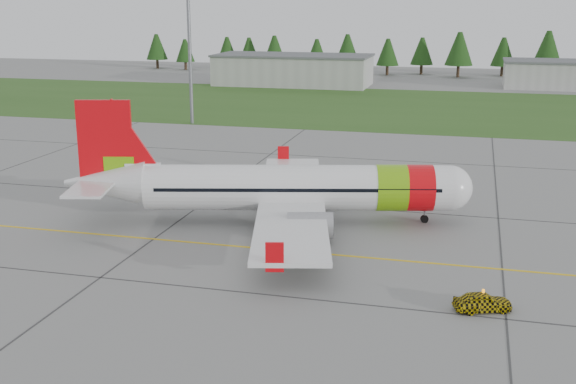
# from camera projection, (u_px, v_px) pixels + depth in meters

# --- Properties ---
(ground) EXTENTS (320.00, 320.00, 0.00)m
(ground) POSITION_uv_depth(u_px,v_px,m) (330.00, 301.00, 42.57)
(ground) COLOR gray
(ground) RESTS_ON ground
(aircraft) EXTENTS (31.86, 29.95, 9.80)m
(aircraft) POSITION_uv_depth(u_px,v_px,m) (288.00, 188.00, 57.14)
(aircraft) COLOR silver
(aircraft) RESTS_ON ground
(follow_me_car) EXTENTS (1.53, 1.64, 3.31)m
(follow_me_car) POSITION_uv_depth(u_px,v_px,m) (484.00, 284.00, 40.84)
(follow_me_car) COLOR #DABD0C
(follow_me_car) RESTS_ON ground
(service_van) EXTENTS (1.94, 1.87, 4.81)m
(service_van) POSITION_uv_depth(u_px,v_px,m) (113.00, 114.00, 97.19)
(service_van) COLOR beige
(service_van) RESTS_ON ground
(grass_strip) EXTENTS (320.00, 50.00, 0.03)m
(grass_strip) POSITION_uv_depth(u_px,v_px,m) (427.00, 108.00, 119.29)
(grass_strip) COLOR #30561E
(grass_strip) RESTS_ON ground
(taxi_guideline) EXTENTS (120.00, 0.25, 0.02)m
(taxi_guideline) POSITION_uv_depth(u_px,v_px,m) (353.00, 256.00, 50.05)
(taxi_guideline) COLOR gold
(taxi_guideline) RESTS_ON ground
(hangar_west) EXTENTS (32.00, 14.00, 6.00)m
(hangar_west) POSITION_uv_depth(u_px,v_px,m) (293.00, 71.00, 152.01)
(hangar_west) COLOR #A8A8A3
(hangar_west) RESTS_ON ground
(hangar_east) EXTENTS (24.00, 12.00, 5.20)m
(hangar_east) POSITION_uv_depth(u_px,v_px,m) (565.00, 75.00, 146.24)
(hangar_east) COLOR #A8A8A3
(hangar_east) RESTS_ON ground
(floodlight_mast) EXTENTS (0.50, 0.50, 20.00)m
(floodlight_mast) POSITION_uv_depth(u_px,v_px,m) (190.00, 53.00, 102.05)
(floodlight_mast) COLOR slate
(floodlight_mast) RESTS_ON ground
(treeline) EXTENTS (160.00, 8.00, 10.00)m
(treeline) POSITION_uv_depth(u_px,v_px,m) (445.00, 54.00, 170.41)
(treeline) COLOR #1C3F14
(treeline) RESTS_ON ground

